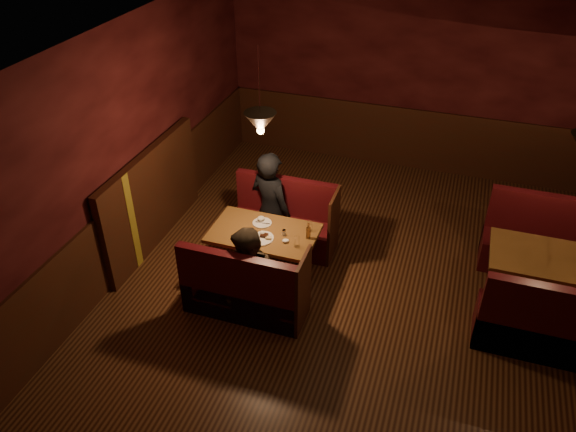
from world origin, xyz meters
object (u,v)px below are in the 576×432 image
(second_table, at_px, (545,270))
(second_bench_far, at_px, (541,247))
(main_table, at_px, (265,242))
(main_bench_near, at_px, (244,294))
(diner_b, at_px, (249,262))
(main_bench_far, at_px, (285,225))
(second_bench_near, at_px, (546,330))
(diner_a, at_px, (270,187))

(second_table, height_order, second_bench_far, second_bench_far)
(main_table, xyz_separation_m, second_bench_far, (3.15, 1.23, -0.20))
(main_bench_near, bearing_deg, diner_b, 41.21)
(main_bench_far, distance_m, second_table, 3.13)
(main_bench_far, xyz_separation_m, second_bench_near, (3.14, -0.95, 0.01))
(main_table, bearing_deg, diner_a, 104.66)
(diner_a, bearing_deg, main_bench_near, 118.81)
(main_bench_far, distance_m, diner_a, 0.57)
(second_bench_near, bearing_deg, main_table, 175.55)
(second_table, bearing_deg, second_bench_near, -87.80)
(second_table, bearing_deg, main_bench_near, -158.91)
(main_bench_far, height_order, second_bench_near, second_bench_near)
(main_bench_far, relative_size, diner_a, 0.82)
(main_bench_near, relative_size, second_bench_far, 1.00)
(main_table, distance_m, second_bench_near, 3.17)
(main_bench_far, bearing_deg, diner_b, -87.76)
(second_table, bearing_deg, diner_b, -159.34)
(main_table, height_order, main_bench_near, main_bench_near)
(second_table, xyz_separation_m, second_bench_near, (0.03, -0.74, -0.21))
(diner_b, bearing_deg, main_table, 109.71)
(main_table, xyz_separation_m, second_bench_near, (3.15, -0.25, -0.20))
(second_bench_near, height_order, diner_b, diner_b)
(diner_a, relative_size, diner_b, 1.14)
(main_table, bearing_deg, main_bench_near, -88.91)
(second_bench_far, relative_size, diner_a, 0.82)
(diner_b, bearing_deg, main_bench_near, -124.87)
(main_bench_near, height_order, diner_a, diner_a)
(main_bench_near, relative_size, diner_b, 0.93)
(second_bench_near, relative_size, diner_a, 0.82)
(main_bench_far, distance_m, second_bench_far, 3.18)
(main_bench_far, distance_m, diner_b, 1.43)
(main_bench_far, bearing_deg, second_bench_near, -16.84)
(main_table, relative_size, diner_a, 0.74)
(main_table, bearing_deg, second_table, 8.99)
(main_table, distance_m, diner_b, 0.70)
(diner_a, distance_m, diner_b, 1.39)
(main_bench_far, bearing_deg, main_table, -91.09)
(main_bench_near, distance_m, diner_a, 1.52)
(second_table, distance_m, second_bench_far, 0.77)
(second_bench_far, relative_size, second_bench_near, 1.00)
(main_table, relative_size, main_bench_near, 0.91)
(second_table, bearing_deg, main_bench_far, 176.13)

